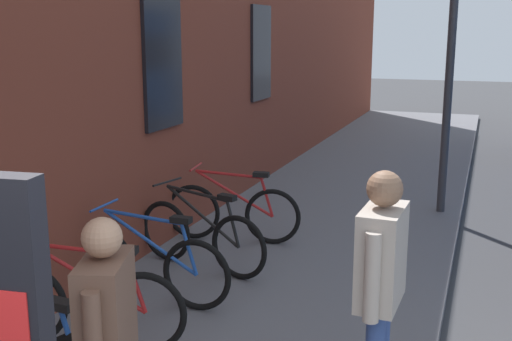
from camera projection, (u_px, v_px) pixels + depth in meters
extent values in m
cube|color=slate|center=(343.00, 209.00, 9.84)|extent=(24.00, 3.50, 0.12)
cube|color=black|center=(163.00, 63.00, 7.63)|extent=(0.90, 0.06, 1.60)
cube|color=black|center=(261.00, 53.00, 10.83)|extent=(0.90, 0.06, 1.60)
cylinder|color=#1E4CA5|center=(23.00, 331.00, 4.35)|extent=(0.11, 1.02, 0.58)
cylinder|color=#1E4CA5|center=(12.00, 296.00, 4.33)|extent=(0.10, 0.85, 0.09)
cube|color=black|center=(60.00, 305.00, 4.15)|extent=(0.11, 0.21, 0.06)
torus|color=black|center=(29.00, 304.00, 5.44)|extent=(0.20, 0.72, 0.72)
torus|color=black|center=(145.00, 312.00, 5.27)|extent=(0.20, 0.72, 0.72)
cylinder|color=#B21E1E|center=(87.00, 278.00, 5.29)|extent=(0.23, 1.01, 0.58)
cylinder|color=#B21E1E|center=(77.00, 249.00, 5.25)|extent=(0.20, 0.84, 0.09)
cylinder|color=#B21E1E|center=(136.00, 284.00, 5.23)|extent=(0.07, 0.19, 0.51)
cube|color=black|center=(125.00, 250.00, 5.18)|extent=(0.14, 0.22, 0.06)
cylinder|color=#B21E1E|center=(29.00, 238.00, 5.30)|extent=(0.48, 0.12, 0.02)
torus|color=black|center=(103.00, 262.00, 6.43)|extent=(0.06, 0.72, 0.72)
torus|color=black|center=(197.00, 275.00, 6.08)|extent=(0.06, 0.72, 0.72)
cylinder|color=#1E4CA5|center=(150.00, 242.00, 6.18)|extent=(0.04, 1.02, 0.58)
cylinder|color=#1E4CA5|center=(142.00, 217.00, 6.15)|extent=(0.04, 0.85, 0.09)
cylinder|color=#1E4CA5|center=(189.00, 249.00, 6.05)|extent=(0.04, 0.18, 0.51)
cube|color=black|center=(181.00, 220.00, 6.01)|extent=(0.10, 0.20, 0.06)
cylinder|color=#1E4CA5|center=(104.00, 205.00, 6.28)|extent=(0.48, 0.03, 0.02)
torus|color=black|center=(166.00, 231.00, 7.41)|extent=(0.22, 0.71, 0.72)
torus|color=black|center=(239.00, 247.00, 6.84)|extent=(0.22, 0.71, 0.72)
cylinder|color=black|center=(202.00, 216.00, 7.05)|extent=(0.27, 1.00, 0.58)
cylinder|color=black|center=(196.00, 193.00, 7.04)|extent=(0.23, 0.84, 0.09)
cylinder|color=black|center=(233.00, 224.00, 6.83)|extent=(0.08, 0.19, 0.51)
cube|color=black|center=(227.00, 197.00, 6.81)|extent=(0.14, 0.22, 0.06)
cylinder|color=black|center=(167.00, 182.00, 7.25)|extent=(0.47, 0.13, 0.02)
torus|color=black|center=(193.00, 212.00, 8.18)|extent=(0.17, 0.72, 0.72)
torus|color=black|center=(273.00, 217.00, 7.97)|extent=(0.17, 0.72, 0.72)
cylinder|color=#B21E1E|center=(234.00, 193.00, 8.01)|extent=(0.19, 1.01, 0.58)
cylinder|color=#B21E1E|center=(228.00, 174.00, 7.98)|extent=(0.16, 0.85, 0.09)
cylinder|color=#B21E1E|center=(267.00, 197.00, 7.94)|extent=(0.06, 0.19, 0.51)
cube|color=black|center=(261.00, 174.00, 7.89)|extent=(0.13, 0.21, 0.06)
cylinder|color=#B21E1E|center=(196.00, 167.00, 8.04)|extent=(0.48, 0.09, 0.02)
cube|color=brown|center=(106.00, 312.00, 3.50)|extent=(0.54, 0.39, 0.62)
sphere|color=tan|center=(102.00, 237.00, 3.41)|extent=(0.22, 0.22, 0.22)
cylinder|color=brown|center=(118.00, 298.00, 3.78)|extent=(0.10, 0.10, 0.55)
cube|color=#B2A599|center=(382.00, 256.00, 4.16)|extent=(0.52, 0.27, 0.66)
sphere|color=#8C664C|center=(385.00, 189.00, 4.06)|extent=(0.24, 0.24, 0.24)
cylinder|color=#B2A599|center=(372.00, 278.00, 3.91)|extent=(0.10, 0.10, 0.59)
cylinder|color=#B2A599|center=(390.00, 249.00, 4.43)|extent=(0.10, 0.10, 0.59)
cylinder|color=#333338|center=(452.00, 30.00, 8.91)|extent=(0.12, 0.12, 5.34)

